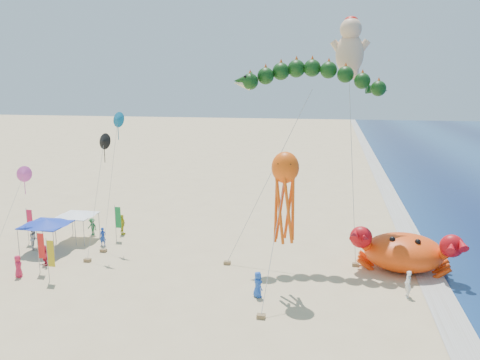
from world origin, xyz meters
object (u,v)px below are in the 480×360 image
crab_inflatable (404,251)px  cherub_kite (350,47)px  octopus_kite (285,190)px  canopy_blue (46,222)px  dragon_kite (310,82)px  canopy_white (77,213)px

crab_inflatable → cherub_kite: 16.41m
octopus_kite → crab_inflatable: bearing=32.3°
crab_inflatable → canopy_blue: (-28.43, -1.28, 0.95)m
crab_inflatable → cherub_kite: (-4.44, 4.88, 15.03)m
dragon_kite → cherub_kite: cherub_kite is taller
canopy_blue → canopy_white: (1.03, 2.95, -0.00)m
cherub_kite → canopy_white: cherub_kite is taller
cherub_kite → octopus_kite: cherub_kite is taller
cherub_kite → canopy_white: size_ratio=5.83×
crab_inflatable → canopy_white: size_ratio=2.40×
crab_inflatable → cherub_kite: size_ratio=0.41×
canopy_blue → canopy_white: size_ratio=1.16×
dragon_kite → canopy_white: 23.06m
dragon_kite → cherub_kite: (2.89, 2.99, 2.74)m
dragon_kite → cherub_kite: size_ratio=0.80×
cherub_kite → canopy_blue: cherub_kite is taller
canopy_white → octopus_kite: bearing=-20.1°
dragon_kite → octopus_kite: (-1.06, -7.19, -6.88)m
canopy_blue → octopus_kite: bearing=-11.3°
crab_inflatable → octopus_kite: octopus_kite is taller
canopy_white → dragon_kite: bearing=0.7°
cherub_kite → octopus_kite: size_ratio=2.00×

